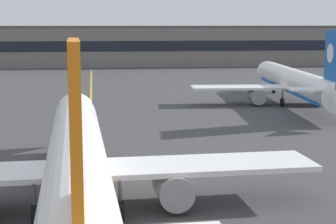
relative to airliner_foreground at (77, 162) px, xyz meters
The scene contains 5 objects.
taxiway_centreline 19.98m from the airliner_foreground, 89.17° to the left, with size 0.30×180.00×0.01m, color yellow.
airliner_foreground is the anchor object (origin of this frame).
airliner_background 54.26m from the airliner_foreground, 56.20° to the left, with size 31.32×40.34×11.32m.
safety_cone_by_nose_gear 15.70m from the airliner_foreground, 84.37° to the left, with size 0.44×0.44×0.55m.
terminal_building 123.77m from the airliner_foreground, 86.30° to the left, with size 169.78×12.40×11.24m.
Camera 1 is at (1.63, -25.11, 12.24)m, focal length 60.07 mm.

